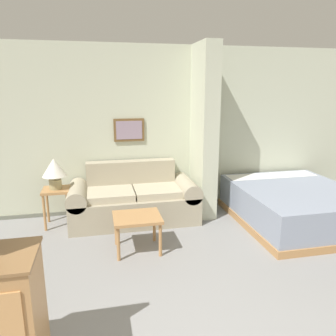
% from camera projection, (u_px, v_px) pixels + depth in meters
% --- Properties ---
extents(wall_back, '(7.41, 0.16, 2.60)m').
position_uv_depth(wall_back, '(144.00, 131.00, 5.20)').
color(wall_back, beige).
rests_on(wall_back, ground_plane).
extents(wall_partition_pillar, '(0.24, 0.69, 2.60)m').
position_uv_depth(wall_partition_pillar, '(204.00, 132.00, 4.99)').
color(wall_partition_pillar, beige).
rests_on(wall_partition_pillar, ground_plane).
extents(couch, '(1.90, 0.84, 0.86)m').
position_uv_depth(couch, '(134.00, 200.00, 4.92)').
color(couch, tan).
rests_on(couch, ground_plane).
extents(coffee_table, '(0.57, 0.49, 0.45)m').
position_uv_depth(coffee_table, '(137.00, 221.00, 3.97)').
color(coffee_table, '#B27F4C').
rests_on(coffee_table, ground_plane).
extents(side_table, '(0.38, 0.38, 0.56)m').
position_uv_depth(side_table, '(56.00, 196.00, 4.69)').
color(side_table, '#B27F4C').
rests_on(side_table, ground_plane).
extents(table_lamp, '(0.34, 0.34, 0.44)m').
position_uv_depth(table_lamp, '(54.00, 169.00, 4.59)').
color(table_lamp, tan).
rests_on(table_lamp, side_table).
extents(bed, '(1.67, 1.94, 0.53)m').
position_uv_depth(bed, '(294.00, 204.00, 4.87)').
color(bed, '#B27F4C').
rests_on(bed, ground_plane).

